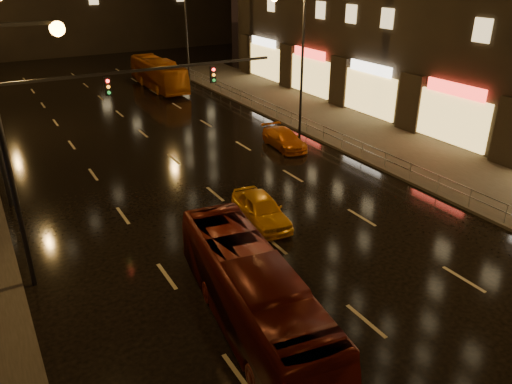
% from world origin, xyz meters
% --- Properties ---
extents(ground, '(140.00, 140.00, 0.00)m').
position_xyz_m(ground, '(0.00, 20.00, 0.00)').
color(ground, black).
rests_on(ground, ground).
extents(sidewalk_right, '(7.00, 70.00, 0.15)m').
position_xyz_m(sidewalk_right, '(13.50, 15.00, 0.07)').
color(sidewalk_right, '#38332D').
rests_on(sidewalk_right, ground).
extents(traffic_signal, '(15.31, 0.32, 6.20)m').
position_xyz_m(traffic_signal, '(-5.06, 20.00, 4.74)').
color(traffic_signal, black).
rests_on(traffic_signal, ground).
extents(railing_right, '(0.05, 56.00, 1.00)m').
position_xyz_m(railing_right, '(10.20, 18.00, 0.90)').
color(railing_right, '#99999E').
rests_on(railing_right, sidewalk_right).
extents(bus_red, '(3.53, 9.85, 2.68)m').
position_xyz_m(bus_red, '(-3.52, 5.73, 1.34)').
color(bus_red, '#52110B').
rests_on(bus_red, ground).
extents(bus_curb, '(2.38, 10.12, 2.82)m').
position_xyz_m(bus_curb, '(6.00, 41.03, 1.41)').
color(bus_curb, '#AA5611').
rests_on(bus_curb, ground).
extents(taxi_near, '(2.12, 4.34, 1.43)m').
position_xyz_m(taxi_near, '(0.50, 12.00, 0.71)').
color(taxi_near, orange).
rests_on(taxi_near, ground).
extents(taxi_far, '(2.01, 4.28, 1.21)m').
position_xyz_m(taxi_far, '(7.23, 20.39, 0.60)').
color(taxi_far, '#C85F12').
rests_on(taxi_far, ground).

